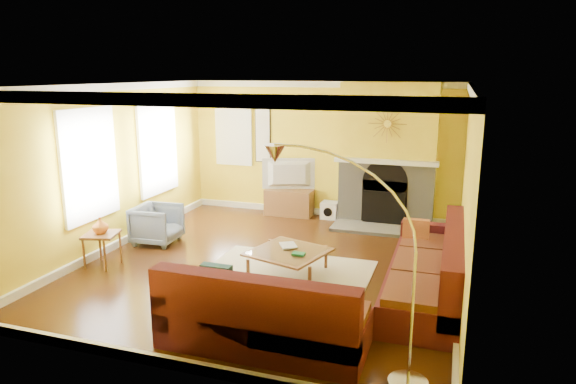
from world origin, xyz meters
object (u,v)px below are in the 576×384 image
(arc_lamp, at_px, (348,268))
(sectional_sofa, at_px, (335,265))
(media_console, at_px, (289,202))
(armchair, at_px, (157,224))
(coffee_table, at_px, (288,263))
(side_table, at_px, (102,250))

(arc_lamp, bearing_deg, sectional_sofa, 106.31)
(media_console, height_order, armchair, armchair)
(arc_lamp, bearing_deg, coffee_table, 120.53)
(coffee_table, relative_size, arc_lamp, 0.44)
(media_console, bearing_deg, arc_lamp, -66.56)
(sectional_sofa, relative_size, side_table, 7.18)
(armchair, distance_m, arc_lamp, 4.92)
(sectional_sofa, relative_size, coffee_table, 3.75)
(side_table, distance_m, arc_lamp, 4.52)
(media_console, height_order, side_table, media_console)
(coffee_table, bearing_deg, armchair, 164.93)
(media_console, bearing_deg, armchair, -123.69)
(side_table, bearing_deg, arc_lamp, -22.53)
(coffee_table, distance_m, arc_lamp, 2.71)
(coffee_table, bearing_deg, side_table, -169.88)
(media_console, relative_size, side_table, 1.87)
(media_console, relative_size, arc_lamp, 0.43)
(media_console, relative_size, armchair, 1.32)
(side_table, xyz_separation_m, arc_lamp, (4.10, -1.70, 0.85))
(media_console, distance_m, side_table, 4.02)
(sectional_sofa, height_order, coffee_table, sectional_sofa)
(coffee_table, height_order, arc_lamp, arc_lamp)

